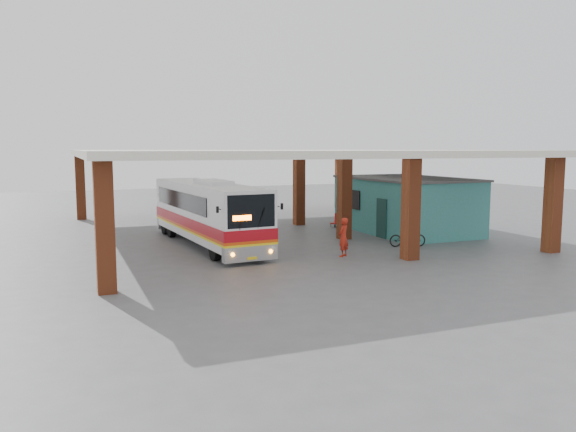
# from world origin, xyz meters

# --- Properties ---
(ground) EXTENTS (90.00, 90.00, 0.00)m
(ground) POSITION_xyz_m (0.00, 0.00, 0.00)
(ground) COLOR #515154
(ground) RESTS_ON ground
(brick_columns) EXTENTS (20.10, 21.60, 4.35)m
(brick_columns) POSITION_xyz_m (1.43, 5.00, 2.17)
(brick_columns) COLOR #974121
(brick_columns) RESTS_ON ground
(canopy_roof) EXTENTS (21.00, 23.00, 0.30)m
(canopy_roof) POSITION_xyz_m (0.50, 6.50, 4.50)
(canopy_roof) COLOR silver
(canopy_roof) RESTS_ON brick_columns
(shop_building) EXTENTS (5.20, 8.20, 3.11)m
(shop_building) POSITION_xyz_m (7.49, 4.00, 1.56)
(shop_building) COLOR #327D72
(shop_building) RESTS_ON ground
(coach_bus) EXTENTS (3.19, 11.32, 3.26)m
(coach_bus) POSITION_xyz_m (-4.13, 3.77, 1.62)
(coach_bus) COLOR white
(coach_bus) RESTS_ON ground
(motorcycle) EXTENTS (1.89, 1.10, 0.94)m
(motorcycle) POSITION_xyz_m (4.70, -0.33, 0.47)
(motorcycle) COLOR black
(motorcycle) RESTS_ON ground
(pedestrian) EXTENTS (0.75, 0.71, 1.72)m
(pedestrian) POSITION_xyz_m (0.65, -1.36, 0.86)
(pedestrian) COLOR red
(pedestrian) RESTS_ON ground
(red_chair) EXTENTS (0.53, 0.53, 0.82)m
(red_chair) POSITION_xyz_m (4.66, 7.15, 0.38)
(red_chair) COLOR #B31813
(red_chair) RESTS_ON ground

